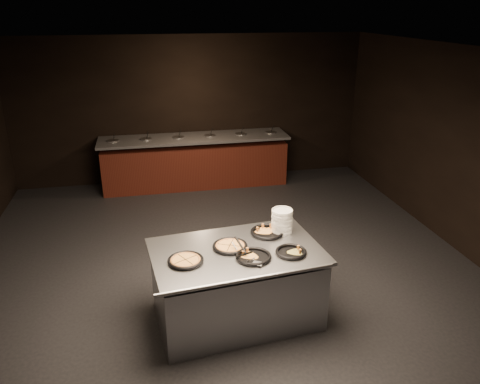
% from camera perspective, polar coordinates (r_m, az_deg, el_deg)
% --- Properties ---
extents(room, '(7.02, 8.02, 2.92)m').
position_cam_1_polar(room, '(5.75, -1.73, 1.96)').
color(room, black).
rests_on(room, ground).
extents(salad_bar, '(3.70, 0.83, 1.18)m').
position_cam_1_polar(salad_bar, '(9.42, -5.46, 3.38)').
color(salad_bar, '#501E13').
rests_on(salad_bar, ground).
extents(serving_counter, '(1.97, 1.38, 0.89)m').
position_cam_1_polar(serving_counter, '(5.44, -0.43, -11.38)').
color(serving_counter, '#B9BCC1').
rests_on(serving_counter, ground).
extents(plate_stack, '(0.25, 0.25, 0.28)m').
position_cam_1_polar(plate_stack, '(5.56, 5.14, -3.53)').
color(plate_stack, silver).
rests_on(plate_stack, serving_counter).
extents(pan_veggie_whole, '(0.38, 0.38, 0.04)m').
position_cam_1_polar(pan_veggie_whole, '(5.00, -6.65, -8.27)').
color(pan_veggie_whole, black).
rests_on(pan_veggie_whole, serving_counter).
extents(pan_cheese_whole, '(0.39, 0.39, 0.04)m').
position_cam_1_polar(pan_cheese_whole, '(5.24, -1.22, -6.60)').
color(pan_cheese_whole, black).
rests_on(pan_cheese_whole, serving_counter).
extents(pan_cheese_slices_a, '(0.40, 0.40, 0.04)m').
position_cam_1_polar(pan_cheese_slices_a, '(5.55, 3.32, -4.88)').
color(pan_cheese_slices_a, black).
rests_on(pan_cheese_slices_a, serving_counter).
extents(pan_cheese_slices_b, '(0.39, 0.39, 0.04)m').
position_cam_1_polar(pan_cheese_slices_b, '(5.04, 1.66, -7.87)').
color(pan_cheese_slices_b, black).
rests_on(pan_cheese_slices_b, serving_counter).
extents(pan_veggie_slices, '(0.34, 0.34, 0.04)m').
position_cam_1_polar(pan_veggie_slices, '(5.15, 6.24, -7.26)').
color(pan_veggie_slices, black).
rests_on(pan_veggie_slices, serving_counter).
extents(server_left, '(0.23, 0.32, 0.18)m').
position_cam_1_polar(server_left, '(5.10, -0.30, -6.60)').
color(server_left, '#B9BCC1').
rests_on(server_left, serving_counter).
extents(server_right, '(0.28, 0.21, 0.15)m').
position_cam_1_polar(server_right, '(4.91, 0.98, -7.98)').
color(server_right, '#B9BCC1').
rests_on(server_right, serving_counter).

